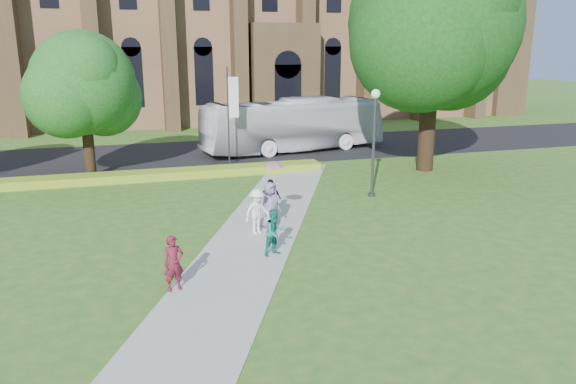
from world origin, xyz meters
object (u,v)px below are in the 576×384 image
object	(u,v)px
streetlamp	(374,130)
large_tree	(434,24)
tour_coach	(294,125)
pedestrian_0	(174,263)

from	to	relation	value
streetlamp	large_tree	xyz separation A→B (m)	(5.50, 4.50, 5.07)
streetlamp	tour_coach	size ratio (longest dim) A/B	0.40
large_tree	tour_coach	bearing A→B (deg)	125.59
tour_coach	pedestrian_0	bearing A→B (deg)	143.90
streetlamp	large_tree	size ratio (longest dim) A/B	0.40
streetlamp	large_tree	distance (m)	8.73
large_tree	pedestrian_0	distance (m)	21.79
pedestrian_0	large_tree	bearing A→B (deg)	24.85
streetlamp	pedestrian_0	bearing A→B (deg)	-141.11
pedestrian_0	tour_coach	bearing A→B (deg)	49.88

